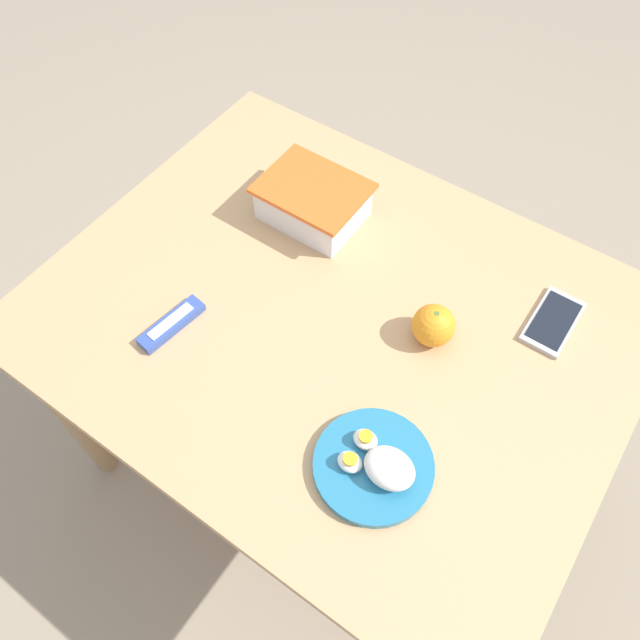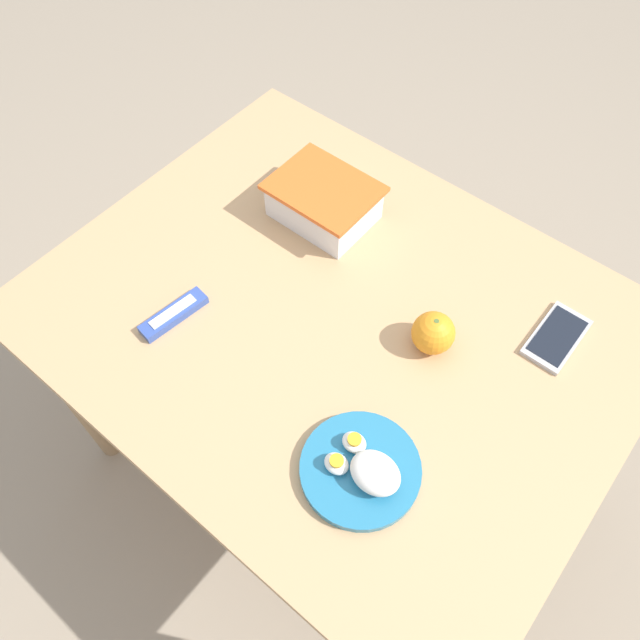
# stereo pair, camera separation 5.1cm
# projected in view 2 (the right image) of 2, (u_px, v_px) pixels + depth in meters

# --- Properties ---
(ground_plane) EXTENTS (10.00, 10.00, 0.00)m
(ground_plane) POSITION_uv_depth(u_px,v_px,m) (330.00, 453.00, 1.82)
(ground_plane) COLOR gray
(table) EXTENTS (1.13, 0.90, 0.72)m
(table) POSITION_uv_depth(u_px,v_px,m) (334.00, 341.00, 1.30)
(table) COLOR tan
(table) RESTS_ON ground_plane
(food_container) EXTENTS (0.22, 0.17, 0.09)m
(food_container) POSITION_uv_depth(u_px,v_px,m) (324.00, 203.00, 1.33)
(food_container) COLOR white
(food_container) RESTS_ON table
(orange_fruit) EXTENTS (0.08, 0.08, 0.08)m
(orange_fruit) POSITION_uv_depth(u_px,v_px,m) (433.00, 333.00, 1.15)
(orange_fruit) COLOR orange
(orange_fruit) RESTS_ON table
(rice_plate) EXTENTS (0.20, 0.20, 0.06)m
(rice_plate) POSITION_uv_depth(u_px,v_px,m) (363.00, 469.00, 1.03)
(rice_plate) COLOR teal
(rice_plate) RESTS_ON table
(candy_bar) EXTENTS (0.06, 0.15, 0.02)m
(candy_bar) POSITION_uv_depth(u_px,v_px,m) (174.00, 314.00, 1.21)
(candy_bar) COLOR #334C9E
(candy_bar) RESTS_ON table
(cell_phone) EXTENTS (0.08, 0.15, 0.01)m
(cell_phone) POSITION_uv_depth(u_px,v_px,m) (557.00, 337.00, 1.19)
(cell_phone) COLOR #ADADB2
(cell_phone) RESTS_ON table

